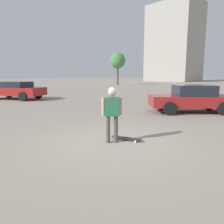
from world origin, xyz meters
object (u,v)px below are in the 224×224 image
object	(u,v)px
car_parked_near	(192,98)
skateboard	(127,138)
person	(112,109)
car_parked_far	(15,90)

from	to	relation	value
car_parked_near	skateboard	bearing A→B (deg)	53.30
person	car_parked_far	xyz separation A→B (m)	(-13.93, 2.07, -0.26)
skateboard	car_parked_near	bearing A→B (deg)	-100.32
car_parked_far	skateboard	bearing A→B (deg)	143.18
person	skateboard	distance (m)	1.09
person	car_parked_far	distance (m)	14.08
skateboard	car_parked_near	world-z (taller)	car_parked_near
person	car_parked_near	xyz separation A→B (m)	(-1.00, 6.72, -0.27)
person	car_parked_near	size ratio (longest dim) A/B	0.38
person	skateboard	world-z (taller)	person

